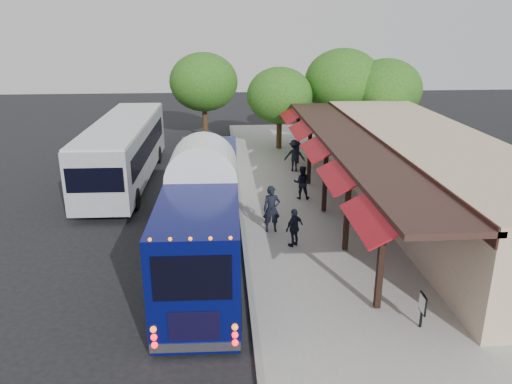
# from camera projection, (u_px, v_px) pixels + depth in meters

# --- Properties ---
(ground) EXTENTS (90.00, 90.00, 0.00)m
(ground) POSITION_uv_depth(u_px,v_px,m) (245.00, 258.00, 18.61)
(ground) COLOR black
(ground) RESTS_ON ground
(sidewalk) EXTENTS (10.00, 40.00, 0.15)m
(sidewalk) POSITION_uv_depth(u_px,v_px,m) (350.00, 213.00, 22.70)
(sidewalk) COLOR #9E9B93
(sidewalk) RESTS_ON ground
(curb) EXTENTS (0.20, 40.00, 0.16)m
(curb) POSITION_uv_depth(u_px,v_px,m) (241.00, 216.00, 22.36)
(curb) COLOR gray
(curb) RESTS_ON ground
(station_shelter) EXTENTS (8.15, 20.00, 3.60)m
(station_shelter) POSITION_uv_depth(u_px,v_px,m) (427.00, 174.00, 22.35)
(station_shelter) COLOR tan
(station_shelter) RESTS_ON ground
(coach_bus) EXTENTS (2.67, 11.48, 3.65)m
(coach_bus) POSITION_uv_depth(u_px,v_px,m) (204.00, 212.00, 17.73)
(coach_bus) COLOR #060B4D
(coach_bus) RESTS_ON ground
(city_bus) EXTENTS (2.94, 12.49, 3.34)m
(city_bus) POSITION_uv_depth(u_px,v_px,m) (124.00, 149.00, 26.79)
(city_bus) COLOR #95989D
(city_bus) RESTS_ON ground
(ped_a) EXTENTS (0.72, 0.48, 1.93)m
(ped_a) POSITION_uv_depth(u_px,v_px,m) (272.00, 209.00, 20.30)
(ped_a) COLOR black
(ped_a) RESTS_ON sidewalk
(ped_b) EXTENTS (0.87, 0.72, 1.64)m
(ped_b) POSITION_uv_depth(u_px,v_px,m) (302.00, 182.00, 24.10)
(ped_b) COLOR black
(ped_b) RESTS_ON sidewalk
(ped_c) EXTENTS (0.93, 0.85, 1.52)m
(ped_c) POSITION_uv_depth(u_px,v_px,m) (294.00, 228.00, 19.01)
(ped_c) COLOR black
(ped_c) RESTS_ON sidewalk
(ped_d) EXTENTS (1.26, 0.82, 1.84)m
(ped_d) POSITION_uv_depth(u_px,v_px,m) (295.00, 155.00, 28.50)
(ped_d) COLOR black
(ped_d) RESTS_ON sidewalk
(sign_board) EXTENTS (0.07, 0.48, 1.05)m
(sign_board) POSITION_uv_depth(u_px,v_px,m) (423.00, 305.00, 13.94)
(sign_board) COLOR black
(sign_board) RESTS_ON sidewalk
(tree_left) EXTENTS (4.33, 4.33, 5.55)m
(tree_left) POSITION_uv_depth(u_px,v_px,m) (280.00, 96.00, 32.74)
(tree_left) COLOR #382314
(tree_left) RESTS_ON ground
(tree_mid) EXTENTS (5.20, 5.20, 6.66)m
(tree_mid) POSITION_uv_depth(u_px,v_px,m) (343.00, 82.00, 33.72)
(tree_mid) COLOR #382314
(tree_mid) RESTS_ON ground
(tree_right) EXTENTS (4.72, 4.72, 6.05)m
(tree_right) POSITION_uv_depth(u_px,v_px,m) (386.00, 89.00, 33.10)
(tree_right) COLOR #382314
(tree_right) RESTS_ON ground
(tree_far) EXTENTS (4.90, 4.90, 6.27)m
(tree_far) POSITION_uv_depth(u_px,v_px,m) (204.00, 82.00, 35.71)
(tree_far) COLOR #382314
(tree_far) RESTS_ON ground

